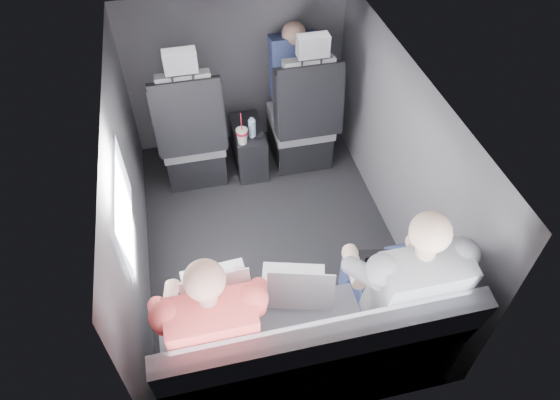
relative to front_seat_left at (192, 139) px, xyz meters
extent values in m
plane|color=black|center=(0.45, -0.84, -0.40)|extent=(2.60, 2.60, 0.00)
plane|color=#B2B2AD|center=(0.45, -0.84, 0.95)|extent=(2.60, 2.60, 0.00)
cube|color=#56565B|center=(-0.45, -0.84, 0.27)|extent=(0.02, 2.60, 1.35)
cube|color=#56565B|center=(1.35, -0.84, 0.27)|extent=(0.02, 2.60, 1.35)
cube|color=#56565B|center=(0.45, 0.46, 0.27)|extent=(1.80, 0.02, 1.35)
cube|color=#56565B|center=(0.45, -2.14, 0.27)|extent=(1.80, 0.02, 1.35)
cube|color=white|center=(-0.43, -1.14, 0.50)|extent=(0.02, 0.75, 0.42)
cube|color=black|center=(0.90, -0.17, 0.40)|extent=(0.35, 0.11, 0.59)
cube|color=black|center=(0.00, 0.08, -0.25)|extent=(0.46, 0.48, 0.30)
cube|color=slate|center=(0.00, 0.06, -0.02)|extent=(0.48, 0.46, 0.14)
cube|color=slate|center=(0.00, -0.14, 0.35)|extent=(0.38, 0.18, 0.61)
cube|color=black|center=(-0.22, -0.14, 0.32)|extent=(0.08, 0.21, 0.53)
cube|color=black|center=(0.22, -0.14, 0.32)|extent=(0.08, 0.21, 0.53)
cube|color=black|center=(0.00, -0.20, 0.34)|extent=(0.50, 0.11, 0.58)
cube|color=slate|center=(0.00, -0.18, 0.79)|extent=(0.22, 0.10, 0.15)
cube|color=black|center=(0.90, 0.08, -0.25)|extent=(0.46, 0.48, 0.30)
cube|color=slate|center=(0.90, 0.06, -0.02)|extent=(0.48, 0.46, 0.14)
cube|color=slate|center=(0.90, -0.14, 0.35)|extent=(0.38, 0.18, 0.61)
cube|color=black|center=(0.68, -0.14, 0.32)|extent=(0.08, 0.21, 0.53)
cube|color=black|center=(1.12, -0.14, 0.32)|extent=(0.08, 0.21, 0.53)
cube|color=black|center=(0.90, -0.20, 0.34)|extent=(0.50, 0.11, 0.58)
cube|color=slate|center=(0.90, -0.18, 0.79)|extent=(0.22, 0.10, 0.15)
cube|color=black|center=(0.45, 0.04, -0.20)|extent=(0.24, 0.48, 0.40)
cylinder|color=black|center=(0.40, -0.08, 0.00)|extent=(0.09, 0.09, 0.01)
cylinder|color=black|center=(0.51, -0.08, 0.00)|extent=(0.09, 0.09, 0.01)
cube|color=slate|center=(0.45, -1.86, -0.18)|extent=(1.60, 0.50, 0.45)
cube|color=slate|center=(0.45, -2.09, 0.28)|extent=(1.60, 0.17, 0.47)
cylinder|color=red|center=(0.38, -0.13, 0.10)|extent=(0.09, 0.09, 0.02)
cylinder|color=white|center=(0.38, -0.13, 0.12)|extent=(0.09, 0.09, 0.01)
cylinder|color=red|center=(0.38, -0.13, 0.21)|extent=(0.01, 0.01, 0.15)
cylinder|color=#A5C0E0|center=(0.47, -0.07, 0.08)|extent=(0.06, 0.06, 0.15)
cylinder|color=#A5C0E0|center=(0.47, -0.07, 0.16)|extent=(0.03, 0.03, 0.02)
cube|color=silver|center=(-0.01, -1.54, 0.19)|extent=(0.37, 0.28, 0.02)
cube|color=silver|center=(-0.01, -1.55, 0.20)|extent=(0.30, 0.16, 0.00)
cube|color=silver|center=(-0.01, -1.46, 0.20)|extent=(0.11, 0.06, 0.00)
cube|color=silver|center=(-0.01, -1.70, 0.32)|extent=(0.36, 0.10, 0.25)
cube|color=white|center=(-0.01, -1.70, 0.32)|extent=(0.32, 0.08, 0.21)
cube|color=silver|center=(0.42, -1.62, 0.19)|extent=(0.40, 0.33, 0.02)
cube|color=silver|center=(0.42, -1.64, 0.20)|extent=(0.31, 0.21, 0.00)
cube|color=silver|center=(0.42, -1.55, 0.20)|extent=(0.12, 0.08, 0.00)
cube|color=silver|center=(0.42, -1.77, 0.31)|extent=(0.36, 0.16, 0.23)
cube|color=white|center=(0.42, -1.77, 0.31)|extent=(0.31, 0.14, 0.20)
cube|color=black|center=(0.92, -1.62, 0.19)|extent=(0.33, 0.26, 0.02)
cube|color=black|center=(0.92, -1.63, 0.20)|extent=(0.26, 0.16, 0.00)
cube|color=black|center=(0.92, -1.55, 0.20)|extent=(0.10, 0.06, 0.00)
cube|color=black|center=(0.92, -1.75, 0.30)|extent=(0.30, 0.12, 0.20)
cube|color=white|center=(0.92, -1.74, 0.29)|extent=(0.27, 0.10, 0.17)
cube|color=#2D2D31|center=(-0.16, -1.74, 0.11)|extent=(0.15, 0.44, 0.13)
cube|color=#2D2D31|center=(0.06, -1.74, 0.11)|extent=(0.15, 0.44, 0.13)
cube|color=#2D2D31|center=(-0.16, -1.51, -0.18)|extent=(0.13, 0.13, 0.45)
cube|color=#2D2D31|center=(0.06, -1.51, -0.18)|extent=(0.13, 0.13, 0.45)
cube|color=#E04F49|center=(-0.05, -1.94, 0.36)|extent=(0.40, 0.27, 0.55)
sphere|color=tan|center=(-0.05, -1.91, 0.76)|extent=(0.18, 0.18, 0.18)
cylinder|color=tan|center=(-0.25, -1.66, 0.27)|extent=(0.11, 0.28, 0.12)
cylinder|color=tan|center=(0.15, -1.66, 0.27)|extent=(0.11, 0.28, 0.12)
cube|color=navy|center=(0.84, -1.74, 0.12)|extent=(0.16, 0.47, 0.14)
cube|color=navy|center=(1.08, -1.74, 0.12)|extent=(0.16, 0.47, 0.14)
cube|color=navy|center=(0.84, -1.49, -0.18)|extent=(0.14, 0.14, 0.45)
cube|color=navy|center=(1.08, -1.49, -0.18)|extent=(0.14, 0.14, 0.45)
cube|color=gray|center=(0.96, -1.94, 0.38)|extent=(0.43, 0.29, 0.58)
sphere|color=beige|center=(0.96, -1.91, 0.80)|extent=(0.19, 0.19, 0.19)
cylinder|color=beige|center=(0.75, -1.66, 0.29)|extent=(0.12, 0.30, 0.13)
cylinder|color=beige|center=(1.18, -1.66, 0.29)|extent=(0.12, 0.30, 0.13)
cube|color=navy|center=(0.88, 0.24, 0.38)|extent=(0.37, 0.24, 0.54)
sphere|color=tan|center=(0.88, 0.26, 0.66)|extent=(0.19, 0.19, 0.19)
cube|color=navy|center=(0.88, 0.30, 0.09)|extent=(0.32, 0.37, 0.11)
camera|label=1|loc=(-0.01, -3.16, 2.49)|focal=32.00mm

